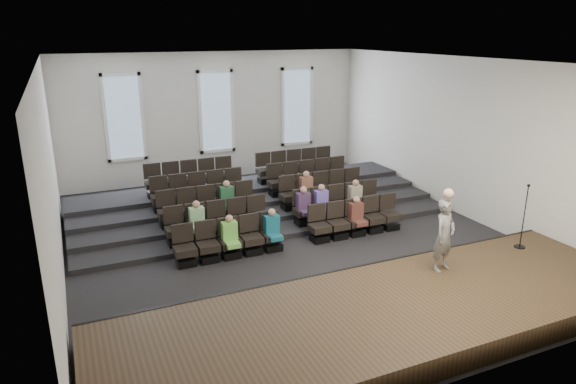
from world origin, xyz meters
name	(u,v)px	position (x,y,z in m)	size (l,w,h in m)	color
ground	(288,238)	(0.00, 0.00, 0.00)	(14.00, 14.00, 0.00)	black
ceiling	(288,61)	(0.00, 0.00, 5.01)	(12.00, 14.00, 0.02)	white
wall_back	(216,117)	(0.00, 7.02, 2.50)	(12.00, 0.04, 5.00)	silver
wall_front	(469,249)	(0.00, -7.02, 2.50)	(12.00, 0.04, 5.00)	silver
wall_left	(50,179)	(-6.02, 0.00, 2.50)	(0.04, 14.00, 5.00)	silver
wall_right	(459,137)	(6.02, 0.00, 2.50)	(0.04, 14.00, 5.00)	silver
stage	(390,316)	(0.00, -5.10, 0.25)	(11.80, 3.60, 0.50)	#3F2D1B
stage_lip	(346,279)	(0.00, -3.33, 0.25)	(11.80, 0.06, 0.52)	black
risers	(250,200)	(0.00, 3.17, 0.20)	(11.80, 4.80, 0.60)	black
seating_rows	(268,200)	(0.00, 1.54, 0.68)	(6.80, 4.70, 1.67)	black
windows	(216,112)	(0.00, 6.95, 2.70)	(8.44, 0.10, 3.24)	white
audience	(288,207)	(0.15, 0.34, 0.81)	(5.45, 2.64, 1.10)	#76CC51
speaker	(444,235)	(2.00, -4.24, 1.34)	(0.62, 0.40, 1.69)	slate
mic_stand	(522,229)	(4.67, -4.04, 1.00)	(0.28, 0.28, 1.68)	black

